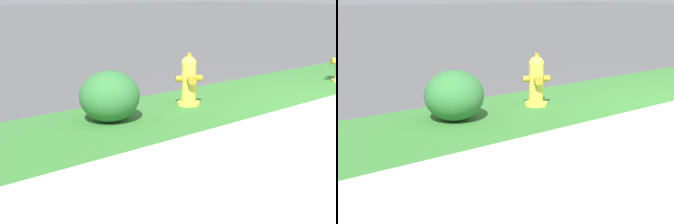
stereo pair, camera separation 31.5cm
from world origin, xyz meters
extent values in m
cube|color=#387A33|center=(0.00, 2.10, 0.00)|extent=(18.00, 1.97, 0.01)
cylinder|color=yellow|center=(-1.70, 2.20, 0.03)|extent=(0.32, 0.32, 0.05)
cylinder|color=yellow|center=(-1.70, 2.20, 0.33)|extent=(0.21, 0.21, 0.55)
sphere|color=yellow|center=(-1.70, 2.20, 0.60)|extent=(0.22, 0.22, 0.22)
cube|color=#B29323|center=(-1.70, 2.20, 0.73)|extent=(0.08, 0.08, 0.06)
cylinder|color=#B29323|center=(-1.56, 2.12, 0.39)|extent=(0.12, 0.12, 0.09)
cylinder|color=#B29323|center=(-1.83, 2.27, 0.39)|extent=(0.12, 0.12, 0.09)
cylinder|color=#B29323|center=(-1.77, 2.06, 0.39)|extent=(0.15, 0.15, 0.12)
cylinder|color=#B29323|center=(1.52, 1.74, 0.39)|extent=(0.15, 0.16, 0.12)
ellipsoid|color=#337538|center=(-3.04, 2.24, 0.32)|extent=(0.76, 0.76, 0.65)
camera|label=1|loc=(-6.32, -2.52, 1.58)|focal=50.00mm
camera|label=2|loc=(-6.08, -2.73, 1.58)|focal=50.00mm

